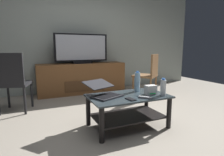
% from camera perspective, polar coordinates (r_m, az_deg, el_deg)
% --- Properties ---
extents(ground_plane, '(7.68, 7.68, 0.00)m').
position_cam_1_polar(ground_plane, '(2.52, 4.46, -14.51)').
color(ground_plane, '#9E9384').
extents(back_wall, '(6.40, 0.12, 2.80)m').
position_cam_1_polar(back_wall, '(4.54, -10.08, 14.02)').
color(back_wall, '#A8B2A8').
rests_on(back_wall, ground).
extents(coffee_table, '(1.01, 0.60, 0.42)m').
position_cam_1_polar(coffee_table, '(2.40, 4.99, -8.53)').
color(coffee_table, '#2D383D').
rests_on(coffee_table, ground).
extents(media_cabinet, '(1.95, 0.49, 0.67)m').
position_cam_1_polar(media_cabinet, '(4.25, -9.25, -0.01)').
color(media_cabinet, brown).
rests_on(media_cabinet, ground).
extents(television, '(1.19, 0.20, 0.65)m').
position_cam_1_polar(television, '(4.18, -9.41, 8.79)').
color(television, black).
rests_on(television, media_cabinet).
extents(dining_chair, '(0.62, 0.62, 0.89)m').
position_cam_1_polar(dining_chair, '(3.94, 11.34, 1.55)').
color(dining_chair, brown).
rests_on(dining_chair, ground).
extents(side_chair, '(0.54, 0.54, 0.95)m').
position_cam_1_polar(side_chair, '(3.24, -28.50, -0.58)').
color(side_chair, black).
rests_on(side_chair, ground).
extents(laptop, '(0.48, 0.51, 0.18)m').
position_cam_1_polar(laptop, '(2.31, -2.69, -4.11)').
color(laptop, '#333338').
rests_on(laptop, coffee_table).
extents(router_box, '(0.14, 0.10, 0.12)m').
position_cam_1_polar(router_box, '(2.44, 11.89, -3.62)').
color(router_box, white).
rests_on(router_box, coffee_table).
extents(water_bottle_near, '(0.08, 0.08, 0.28)m').
position_cam_1_polar(water_bottle_near, '(2.57, 7.84, -1.17)').
color(water_bottle_near, '#99C6E5').
rests_on(water_bottle_near, coffee_table).
extents(water_bottle_far, '(0.07, 0.07, 0.22)m').
position_cam_1_polar(water_bottle_far, '(2.42, 15.58, -2.84)').
color(water_bottle_far, silver).
rests_on(water_bottle_far, coffee_table).
extents(cell_phone, '(0.09, 0.15, 0.01)m').
position_cam_1_polar(cell_phone, '(2.18, 5.78, -6.55)').
color(cell_phone, black).
rests_on(cell_phone, coffee_table).
extents(tv_remote, '(0.13, 0.15, 0.02)m').
position_cam_1_polar(tv_remote, '(2.26, 10.24, -5.95)').
color(tv_remote, '#99999E').
rests_on(tv_remote, coffee_table).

